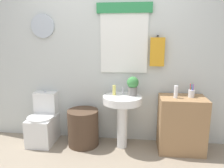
{
  "coord_description": "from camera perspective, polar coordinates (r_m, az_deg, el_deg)",
  "views": [
    {
      "loc": [
        0.41,
        -2.06,
        1.57
      ],
      "look_at": [
        0.08,
        0.8,
        0.95
      ],
      "focal_mm": 34.67,
      "sensor_mm": 36.0,
      "label": 1
    }
  ],
  "objects": [
    {
      "name": "back_wall",
      "position": [
        3.24,
        -0.65,
        7.58
      ],
      "size": [
        4.4,
        0.18,
        2.6
      ],
      "color": "silver",
      "rests_on": "ground_plane"
    },
    {
      "name": "laundry_hamper",
      "position": [
        3.28,
        -7.61,
        -11.32
      ],
      "size": [
        0.45,
        0.45,
        0.53
      ],
      "primitive_type": "cylinder",
      "color": "#4C3828",
      "rests_on": "ground_plane"
    },
    {
      "name": "wooden_cabinet",
      "position": [
        3.2,
        17.78,
        -10.06
      ],
      "size": [
        0.62,
        0.44,
        0.78
      ],
      "primitive_type": "cube",
      "color": "#9E754C",
      "rests_on": "ground_plane"
    },
    {
      "name": "faucet",
      "position": [
        3.13,
        2.91,
        -1.76
      ],
      "size": [
        0.03,
        0.03,
        0.1
      ],
      "primitive_type": "cylinder",
      "color": "silver",
      "rests_on": "pedestal_sink"
    },
    {
      "name": "toothbrush_cup",
      "position": [
        3.11,
        20.19,
        -2.31
      ],
      "size": [
        0.08,
        0.08,
        0.19
      ],
      "color": "silver",
      "rests_on": "wooden_cabinet"
    },
    {
      "name": "lotion_bottle",
      "position": [
        3.0,
        16.49,
        -2.0
      ],
      "size": [
        0.05,
        0.05,
        0.17
      ],
      "primitive_type": "cylinder",
      "color": "white",
      "rests_on": "wooden_cabinet"
    },
    {
      "name": "pedestal_sink",
      "position": [
        3.07,
        2.71,
        -6.4
      ],
      "size": [
        0.55,
        0.55,
        0.76
      ],
      "color": "white",
      "rests_on": "ground_plane"
    },
    {
      "name": "toilet",
      "position": [
        3.49,
        -17.58,
        -9.84
      ],
      "size": [
        0.38,
        0.51,
        0.76
      ],
      "color": "white",
      "rests_on": "ground_plane"
    },
    {
      "name": "potted_plant",
      "position": [
        3.04,
        5.49,
        -0.28
      ],
      "size": [
        0.16,
        0.16,
        0.27
      ],
      "color": "slate",
      "rests_on": "pedestal_sink"
    },
    {
      "name": "soap_bottle",
      "position": [
        3.06,
        0.58,
        -1.63
      ],
      "size": [
        0.05,
        0.05,
        0.14
      ],
      "primitive_type": "cylinder",
      "color": "#DBD166",
      "rests_on": "pedestal_sink"
    }
  ]
}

